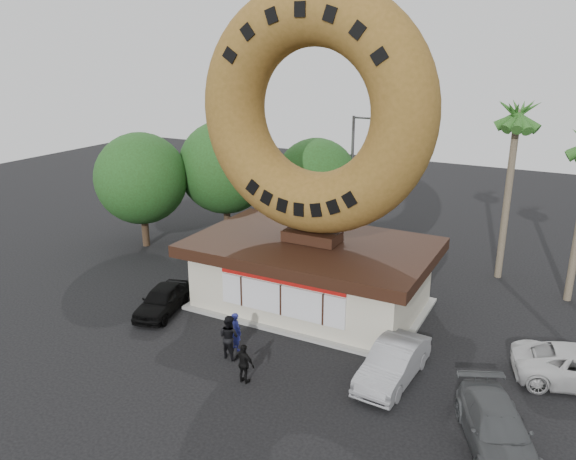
{
  "coord_description": "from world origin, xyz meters",
  "views": [
    {
      "loc": [
        10.57,
        -16.49,
        11.91
      ],
      "look_at": [
        -0.22,
        4.0,
        4.39
      ],
      "focal_mm": 35.0,
      "sensor_mm": 36.0,
      "label": 1
    }
  ],
  "objects_px": {
    "person_center": "(229,337)",
    "person_right": "(244,364)",
    "street_lamp": "(354,173)",
    "giant_donut": "(314,112)",
    "car_silver": "(393,363)",
    "person_left": "(236,331)",
    "car_black": "(162,300)",
    "car_grey": "(497,429)",
    "donut_shop": "(311,272)"
  },
  "relations": [
    {
      "from": "giant_donut",
      "to": "car_grey",
      "type": "relative_size",
      "value": 2.38
    },
    {
      "from": "person_left",
      "to": "person_center",
      "type": "xyz_separation_m",
      "value": [
        0.09,
        -0.65,
        0.09
      ]
    },
    {
      "from": "car_black",
      "to": "person_left",
      "type": "bearing_deg",
      "value": -28.23
    },
    {
      "from": "person_center",
      "to": "car_black",
      "type": "distance_m",
      "value": 5.39
    },
    {
      "from": "person_center",
      "to": "person_right",
      "type": "xyz_separation_m",
      "value": [
        1.5,
        -1.26,
        -0.13
      ]
    },
    {
      "from": "person_center",
      "to": "donut_shop",
      "type": "bearing_deg",
      "value": -90.67
    },
    {
      "from": "street_lamp",
      "to": "car_grey",
      "type": "bearing_deg",
      "value": -55.51
    },
    {
      "from": "donut_shop",
      "to": "person_center",
      "type": "xyz_separation_m",
      "value": [
        -0.85,
        -5.86,
        -0.85
      ]
    },
    {
      "from": "car_black",
      "to": "car_silver",
      "type": "bearing_deg",
      "value": -16.13
    },
    {
      "from": "donut_shop",
      "to": "person_right",
      "type": "distance_m",
      "value": 7.22
    },
    {
      "from": "person_left",
      "to": "street_lamp",
      "type": "bearing_deg",
      "value": -61.93
    },
    {
      "from": "donut_shop",
      "to": "car_silver",
      "type": "distance_m",
      "value": 7.1
    },
    {
      "from": "person_left",
      "to": "car_grey",
      "type": "relative_size",
      "value": 0.36
    },
    {
      "from": "car_silver",
      "to": "car_grey",
      "type": "relative_size",
      "value": 0.95
    },
    {
      "from": "donut_shop",
      "to": "car_black",
      "type": "relative_size",
      "value": 2.94
    },
    {
      "from": "street_lamp",
      "to": "person_right",
      "type": "xyz_separation_m",
      "value": [
        2.51,
        -17.14,
        -3.7
      ]
    },
    {
      "from": "person_left",
      "to": "car_black",
      "type": "bearing_deg",
      "value": 10.35
    },
    {
      "from": "car_black",
      "to": "car_silver",
      "type": "height_order",
      "value": "car_silver"
    },
    {
      "from": "giant_donut",
      "to": "street_lamp",
      "type": "distance_m",
      "value": 11.25
    },
    {
      "from": "street_lamp",
      "to": "giant_donut",
      "type": "bearing_deg",
      "value": -79.49
    },
    {
      "from": "person_left",
      "to": "person_right",
      "type": "distance_m",
      "value": 2.49
    },
    {
      "from": "person_left",
      "to": "car_silver",
      "type": "distance_m",
      "value": 6.47
    },
    {
      "from": "person_left",
      "to": "car_grey",
      "type": "xyz_separation_m",
      "value": [
        10.43,
        -1.28,
        -0.16
      ]
    },
    {
      "from": "street_lamp",
      "to": "person_right",
      "type": "relative_size",
      "value": 5.09
    },
    {
      "from": "person_center",
      "to": "car_silver",
      "type": "bearing_deg",
      "value": -159.33
    },
    {
      "from": "car_black",
      "to": "car_grey",
      "type": "relative_size",
      "value": 0.82
    },
    {
      "from": "car_silver",
      "to": "donut_shop",
      "type": "bearing_deg",
      "value": 145.37
    },
    {
      "from": "giant_donut",
      "to": "car_black",
      "type": "relative_size",
      "value": 2.88
    },
    {
      "from": "person_right",
      "to": "car_silver",
      "type": "height_order",
      "value": "person_right"
    },
    {
      "from": "donut_shop",
      "to": "car_black",
      "type": "distance_m",
      "value": 7.18
    },
    {
      "from": "person_left",
      "to": "person_right",
      "type": "bearing_deg",
      "value": 154.46
    },
    {
      "from": "giant_donut",
      "to": "person_center",
      "type": "distance_m",
      "value": 10.26
    },
    {
      "from": "person_center",
      "to": "street_lamp",
      "type": "bearing_deg",
      "value": -78.81
    },
    {
      "from": "donut_shop",
      "to": "car_silver",
      "type": "relative_size",
      "value": 2.57
    },
    {
      "from": "person_center",
      "to": "car_silver",
      "type": "relative_size",
      "value": 0.42
    },
    {
      "from": "car_black",
      "to": "street_lamp",
      "type": "bearing_deg",
      "value": 59.98
    },
    {
      "from": "giant_donut",
      "to": "person_left",
      "type": "bearing_deg",
      "value": -100.19
    },
    {
      "from": "person_right",
      "to": "car_silver",
      "type": "distance_m",
      "value": 5.55
    },
    {
      "from": "person_left",
      "to": "person_right",
      "type": "relative_size",
      "value": 1.06
    },
    {
      "from": "person_left",
      "to": "person_center",
      "type": "distance_m",
      "value": 0.66
    },
    {
      "from": "street_lamp",
      "to": "car_grey",
      "type": "xyz_separation_m",
      "value": [
        11.34,
        -16.51,
        -3.81
      ]
    },
    {
      "from": "giant_donut",
      "to": "car_grey",
      "type": "height_order",
      "value": "giant_donut"
    },
    {
      "from": "street_lamp",
      "to": "person_right",
      "type": "height_order",
      "value": "street_lamp"
    },
    {
      "from": "donut_shop",
      "to": "person_right",
      "type": "height_order",
      "value": "donut_shop"
    },
    {
      "from": "person_left",
      "to": "person_center",
      "type": "bearing_deg",
      "value": 122.67
    },
    {
      "from": "car_black",
      "to": "person_right",
      "type": "bearing_deg",
      "value": -39.81
    },
    {
      "from": "donut_shop",
      "to": "car_grey",
      "type": "bearing_deg",
      "value": -34.38
    },
    {
      "from": "donut_shop",
      "to": "car_silver",
      "type": "bearing_deg",
      "value": -38.69
    },
    {
      "from": "car_silver",
      "to": "giant_donut",
      "type": "bearing_deg",
      "value": 145.27
    },
    {
      "from": "street_lamp",
      "to": "car_grey",
      "type": "distance_m",
      "value": 20.39
    }
  ]
}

